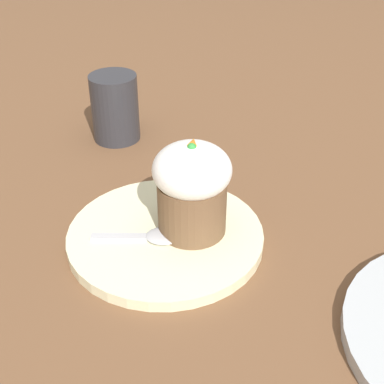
# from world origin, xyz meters

# --- Properties ---
(ground_plane) EXTENTS (4.00, 4.00, 0.00)m
(ground_plane) POSITION_xyz_m (0.00, 0.00, 0.00)
(ground_plane) COLOR brown
(dessert_plate) EXTENTS (0.22, 0.22, 0.01)m
(dessert_plate) POSITION_xyz_m (0.00, 0.00, 0.01)
(dessert_plate) COLOR beige
(dessert_plate) RESTS_ON ground_plane
(carrot_cake) EXTENTS (0.09, 0.09, 0.11)m
(carrot_cake) POSITION_xyz_m (0.01, -0.03, 0.07)
(carrot_cake) COLOR brown
(carrot_cake) RESTS_ON dessert_plate
(spoon) EXTENTS (0.04, 0.11, 0.01)m
(spoon) POSITION_xyz_m (-0.01, 0.01, 0.02)
(spoon) COLOR #B7B7BC
(spoon) RESTS_ON dessert_plate
(coffee_cup) EXTENTS (0.10, 0.07, 0.10)m
(coffee_cup) POSITION_xyz_m (0.24, 0.11, 0.05)
(coffee_cup) COLOR #2D2D33
(coffee_cup) RESTS_ON ground_plane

